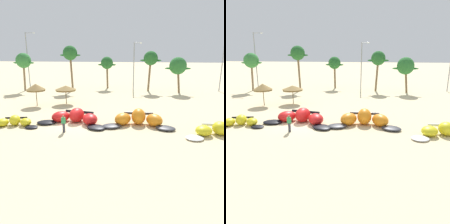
% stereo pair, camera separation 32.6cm
% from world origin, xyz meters
% --- Properties ---
extents(ground_plane, '(260.00, 260.00, 0.00)m').
position_xyz_m(ground_plane, '(0.00, 0.00, 0.00)').
color(ground_plane, beige).
extents(kite_left, '(5.22, 2.96, 1.04)m').
position_xyz_m(kite_left, '(-5.78, -0.91, 0.40)').
color(kite_left, black).
rests_on(kite_left, ground).
extents(kite_left_of_center, '(7.74, 4.18, 1.49)m').
position_xyz_m(kite_left_of_center, '(0.02, 0.87, 0.57)').
color(kite_left_of_center, black).
rests_on(kite_left_of_center, ground).
extents(kite_center, '(7.49, 3.46, 1.63)m').
position_xyz_m(kite_center, '(6.59, 0.96, 0.62)').
color(kite_center, '#333338').
rests_on(kite_center, ground).
extents(kite_right_of_center, '(6.99, 3.18, 1.20)m').
position_xyz_m(kite_right_of_center, '(13.96, -1.11, 0.46)').
color(kite_right_of_center, white).
rests_on(kite_right_of_center, ground).
extents(beach_umbrella_near_van, '(2.56, 2.56, 3.03)m').
position_xyz_m(beach_umbrella_near_van, '(-7.35, 7.54, 2.55)').
color(beach_umbrella_near_van, brown).
rests_on(beach_umbrella_near_van, ground).
extents(beach_umbrella_middle, '(2.90, 2.90, 2.59)m').
position_xyz_m(beach_umbrella_middle, '(-3.78, 9.30, 2.22)').
color(beach_umbrella_middle, brown).
rests_on(beach_umbrella_middle, ground).
extents(person_near_kites, '(0.36, 0.24, 1.62)m').
position_xyz_m(person_near_kites, '(-0.22, -1.99, 0.82)').
color(person_near_kites, '#383842').
rests_on(person_near_kites, ground).
extents(palm_leftmost, '(4.07, 2.71, 6.94)m').
position_xyz_m(palm_leftmost, '(-14.73, 18.60, 5.47)').
color(palm_leftmost, '#7F6647').
rests_on(palm_leftmost, ground).
extents(palm_left, '(3.91, 2.61, 8.22)m').
position_xyz_m(palm_left, '(-6.32, 20.02, 6.74)').
color(palm_left, brown).
rests_on(palm_left, ground).
extents(palm_left_of_gap, '(3.60, 2.40, 6.20)m').
position_xyz_m(palm_left_of_gap, '(-0.11, 23.72, 4.88)').
color(palm_left_of_gap, brown).
rests_on(palm_left_of_gap, ground).
extents(palm_center_left, '(3.83, 2.55, 7.28)m').
position_xyz_m(palm_center_left, '(8.27, 21.41, 5.86)').
color(palm_center_left, brown).
rests_on(palm_center_left, ground).
extents(palm_center_right, '(4.49, 3.00, 6.25)m').
position_xyz_m(palm_center_right, '(13.01, 20.38, 4.68)').
color(palm_center_right, brown).
rests_on(palm_center_right, ground).
extents(lamppost_west, '(2.01, 0.24, 10.66)m').
position_xyz_m(lamppost_west, '(-14.88, 20.80, 5.91)').
color(lamppost_west, gray).
rests_on(lamppost_west, ground).
extents(lamppost_west_center, '(1.54, 0.24, 8.87)m').
position_xyz_m(lamppost_west_center, '(5.32, 22.61, 4.94)').
color(lamppost_west_center, gray).
rests_on(lamppost_west_center, ground).
extents(lamppost_east_center, '(1.90, 0.24, 9.39)m').
position_xyz_m(lamppost_east_center, '(21.26, 22.75, 5.25)').
color(lamppost_east_center, gray).
rests_on(lamppost_east_center, ground).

